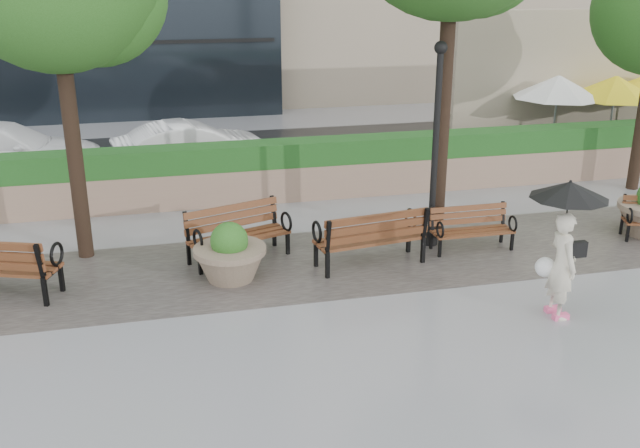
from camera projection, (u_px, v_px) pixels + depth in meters
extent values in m
plane|color=gray|center=(430.00, 334.00, 10.47)|extent=(100.00, 100.00, 0.00)
cube|color=#383330|center=(369.00, 258.00, 13.21)|extent=(28.00, 3.20, 0.01)
cube|color=#91745D|center=(319.00, 179.00, 16.74)|extent=(24.00, 0.80, 0.80)
cube|color=#194C19|center=(319.00, 151.00, 16.51)|extent=(24.00, 0.75, 0.55)
cube|color=tan|center=(608.00, 79.00, 21.04)|extent=(10.00, 0.60, 4.00)
cube|color=#194C19|center=(633.00, 148.00, 19.44)|extent=(8.00, 0.50, 0.90)
cube|color=black|center=(287.00, 155.00, 20.54)|extent=(40.00, 7.00, 0.00)
torus|color=black|center=(57.00, 254.00, 11.57)|extent=(0.20, 0.40, 0.41)
cube|color=brown|center=(239.00, 237.00, 12.96)|extent=(1.94, 1.13, 0.05)
cube|color=brown|center=(232.00, 216.00, 13.08)|extent=(1.80, 0.72, 0.44)
cube|color=black|center=(239.00, 248.00, 13.06)|extent=(1.98, 1.23, 0.48)
torus|color=black|center=(198.00, 240.00, 12.31)|extent=(0.17, 0.38, 0.38)
torus|color=black|center=(286.00, 222.00, 13.19)|extent=(0.17, 0.38, 0.38)
cube|color=brown|center=(369.00, 239.00, 12.78)|extent=(2.05, 0.87, 0.06)
cube|color=brown|center=(377.00, 227.00, 12.40)|extent=(1.98, 0.41, 0.47)
cube|color=black|center=(370.00, 252.00, 12.83)|extent=(2.06, 0.98, 0.51)
torus|color=black|center=(411.00, 219.00, 13.21)|extent=(0.11, 0.41, 0.41)
torus|color=black|center=(317.00, 232.00, 12.56)|extent=(0.11, 0.41, 0.41)
cube|color=brown|center=(473.00, 232.00, 13.45)|extent=(1.55, 0.47, 0.04)
cube|color=brown|center=(468.00, 214.00, 13.58)|extent=(1.55, 0.11, 0.36)
cube|color=black|center=(471.00, 240.00, 13.53)|extent=(1.55, 0.56, 0.40)
torus|color=black|center=(440.00, 230.00, 13.10)|extent=(0.04, 0.32, 0.32)
torus|color=black|center=(513.00, 224.00, 13.41)|extent=(0.04, 0.32, 0.32)
torus|color=black|center=(630.00, 216.00, 13.83)|extent=(0.15, 0.32, 0.32)
cylinder|color=#7F6B56|center=(230.00, 250.00, 12.11)|extent=(1.24, 1.24, 0.10)
sphere|color=#1E4614|center=(229.00, 241.00, 12.05)|extent=(0.64, 0.64, 0.64)
cylinder|color=black|center=(435.00, 152.00, 13.25)|extent=(0.12, 0.12, 3.69)
cylinder|color=black|center=(430.00, 237.00, 13.82)|extent=(0.28, 0.28, 0.30)
sphere|color=black|center=(441.00, 48.00, 12.61)|extent=(0.24, 0.24, 0.24)
cylinder|color=black|center=(72.00, 130.00, 12.50)|extent=(0.28, 0.28, 4.80)
cylinder|color=black|center=(444.00, 93.00, 13.35)|extent=(0.28, 0.28, 5.73)
cylinder|color=black|center=(550.00, 156.00, 20.25)|extent=(0.40, 0.40, 0.10)
cylinder|color=#99999E|center=(554.00, 119.00, 19.90)|extent=(0.06, 0.06, 2.20)
cone|color=white|center=(558.00, 87.00, 19.59)|extent=(2.50, 2.50, 0.60)
cylinder|color=black|center=(606.00, 156.00, 20.19)|extent=(0.40, 0.40, 0.10)
cylinder|color=#99999E|center=(611.00, 120.00, 19.83)|extent=(0.06, 0.06, 2.20)
cone|color=yellow|center=(615.00, 87.00, 19.53)|extent=(2.50, 2.50, 0.60)
imported|color=white|center=(4.00, 152.00, 17.93)|extent=(5.04, 2.24, 1.44)
imported|color=white|center=(192.00, 147.00, 18.62)|extent=(4.21, 2.11, 1.33)
imported|color=beige|center=(563.00, 262.00, 10.73)|extent=(0.49, 0.67, 1.79)
cube|color=#F2598C|center=(553.00, 309.00, 11.13)|extent=(0.13, 0.25, 0.09)
cube|color=#F2598C|center=(561.00, 317.00, 10.89)|extent=(0.13, 0.25, 0.09)
cube|color=black|center=(576.00, 249.00, 10.76)|extent=(0.13, 0.34, 0.25)
sphere|color=white|center=(545.00, 267.00, 10.97)|extent=(0.31, 0.31, 0.31)
cylinder|color=black|center=(566.00, 219.00, 10.55)|extent=(0.02, 0.02, 0.95)
cone|color=black|center=(570.00, 190.00, 10.40)|extent=(1.16, 1.16, 0.25)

